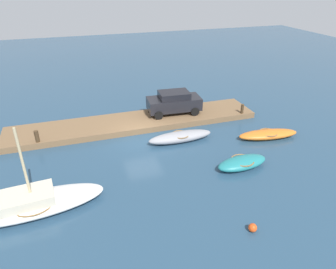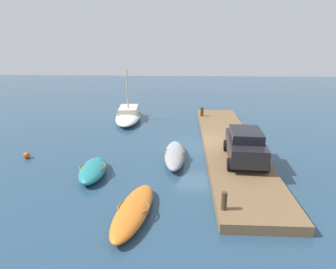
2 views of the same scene
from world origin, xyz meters
name	(u,v)px [view 1 (image 1 of 2)]	position (x,y,z in m)	size (l,w,h in m)	color
ground_plane	(142,137)	(0.00, 0.00, 0.00)	(84.00, 84.00, 0.00)	navy
dock_platform	(135,122)	(0.00, -2.13, 0.21)	(18.33, 3.29, 0.43)	brown
rowboat_orange	(268,134)	(-8.20, 2.76, 0.29)	(4.31, 1.73, 0.57)	orange
sailboat_white	(32,203)	(6.70, 5.69, 0.46)	(6.74, 2.68, 4.42)	white
dinghy_teal	(242,163)	(-4.63, 5.45, 0.33)	(3.25, 1.56, 0.65)	teal
rowboat_grey	(180,137)	(-2.32, 1.34, 0.35)	(4.43, 1.22, 0.69)	#939399
mooring_post_west	(242,109)	(-8.16, -0.74, 0.79)	(0.22, 0.22, 0.73)	#47331E
mooring_post_mid_west	(37,136)	(6.71, -0.74, 0.81)	(0.27, 0.27, 0.77)	#47331E
parked_car	(174,102)	(-3.17, -2.46, 1.32)	(4.15, 2.24, 1.71)	black
marker_buoy	(253,228)	(-2.50, 10.06, 0.19)	(0.39, 0.39, 0.39)	#E54C19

